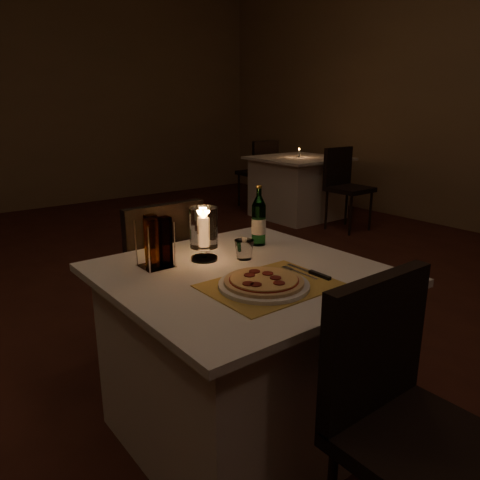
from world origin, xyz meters
TOP-DOWN VIEW (x-y plane):
  - floor at (0.00, 0.00)m, footprint 8.00×10.00m
  - main_table at (-0.06, -0.24)m, footprint 1.00×1.00m
  - chair_near at (-0.06, -0.96)m, footprint 0.42×0.42m
  - chair_far at (-0.06, 0.47)m, footprint 0.42×0.42m
  - placemat at (-0.08, -0.42)m, footprint 0.45×0.34m
  - plate at (-0.11, -0.42)m, footprint 0.32×0.32m
  - pizza at (-0.11, -0.42)m, footprint 0.28×0.28m
  - fork at (0.09, -0.39)m, footprint 0.02×0.18m
  - knife at (0.12, -0.45)m, footprint 0.02×0.22m
  - tumbler at (0.04, -0.13)m, footprint 0.08×0.08m
  - water_bottle at (0.22, -0.01)m, footprint 0.07×0.07m
  - hurricane_candle at (-0.10, -0.04)m, footprint 0.11×0.11m
  - cruet_caddy at (-0.30, -0.01)m, footprint 0.12×0.12m
  - neighbor_table_right at (2.96, 2.50)m, footprint 1.00×1.00m
  - neighbor_chair_ra at (2.96, 1.78)m, footprint 0.42×0.42m
  - neighbor_chair_rb at (2.96, 3.21)m, footprint 0.42×0.42m
  - neighbor_candle_right at (2.96, 2.50)m, footprint 0.03×0.03m

SIDE VIEW (x-z plane):
  - floor at x=0.00m, z-range -0.02..0.00m
  - main_table at x=-0.06m, z-range 0.00..0.74m
  - neighbor_table_right at x=2.96m, z-range 0.00..0.74m
  - chair_near at x=-0.06m, z-range 0.10..1.00m
  - chair_far at x=-0.06m, z-range 0.10..1.00m
  - neighbor_chair_ra at x=2.96m, z-range 0.10..1.00m
  - neighbor_chair_rb at x=2.96m, z-range 0.10..1.00m
  - placemat at x=-0.08m, z-range 0.74..0.74m
  - fork at x=0.09m, z-range 0.74..0.75m
  - knife at x=0.12m, z-range 0.74..0.76m
  - plate at x=-0.11m, z-range 0.74..0.76m
  - pizza at x=-0.11m, z-range 0.76..0.78m
  - tumbler at x=0.04m, z-range 0.74..0.82m
  - neighbor_candle_right at x=2.96m, z-range 0.73..0.84m
  - cruet_caddy at x=-0.30m, z-range 0.73..0.94m
  - water_bottle at x=0.22m, z-range 0.71..0.99m
  - hurricane_candle at x=-0.10m, z-range 0.76..0.98m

